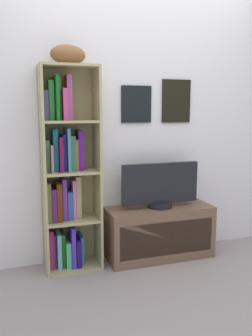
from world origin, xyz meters
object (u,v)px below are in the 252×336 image
Objects in this scene: tv_stand at (160,232)px; television at (160,186)px; bookshelf at (66,177)px; football at (68,55)px.

television is (0.00, 0.00, 0.44)m from tv_stand.
tv_stand is 0.44m from television.
bookshelf is 5.76× the size of football.
bookshelf is at bearing 175.31° from television.
bookshelf is 1.00m from tv_stand.
bookshelf reaches higher than television.
football reaches higher than tv_stand.
football is 1.36m from television.
football reaches higher than bookshelf.
tv_stand is (0.79, -0.04, -1.54)m from football.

